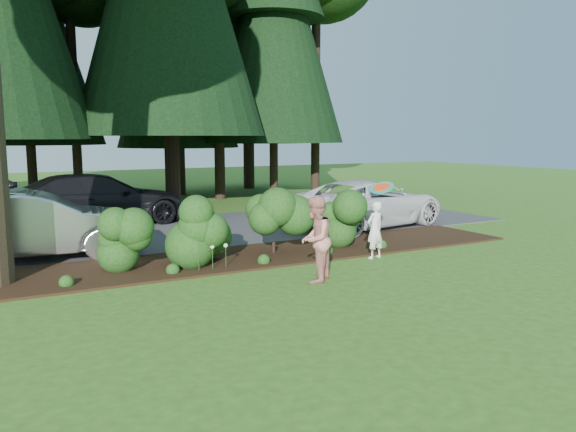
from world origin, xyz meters
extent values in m
plane|color=#355919|center=(0.00, 0.00, 0.00)|extent=(80.00, 80.00, 0.00)
cube|color=black|center=(0.00, 3.25, 0.03)|extent=(16.00, 2.50, 0.05)
cube|color=#38383A|center=(0.00, 7.50, 0.01)|extent=(22.00, 6.00, 0.03)
sphere|color=#133E13|center=(-2.00, 3.20, 0.66)|extent=(1.08, 1.08, 1.08)
cylinder|color=black|center=(-2.00, 3.20, 0.15)|extent=(0.08, 0.08, 0.30)
sphere|color=#133E13|center=(-0.20, 3.00, 0.94)|extent=(1.35, 1.35, 1.35)
cylinder|color=black|center=(-0.20, 3.00, 0.15)|extent=(0.08, 0.08, 0.30)
sphere|color=#133E13|center=(1.60, 3.30, 0.83)|extent=(1.26, 1.26, 1.26)
cylinder|color=black|center=(1.60, 3.30, 0.15)|extent=(0.08, 0.08, 0.30)
sphere|color=#133E13|center=(3.40, 3.10, 0.72)|extent=(1.17, 1.17, 1.17)
cylinder|color=black|center=(3.40, 3.10, 0.15)|extent=(0.08, 0.08, 0.30)
cylinder|color=#133E13|center=(-0.60, 2.40, 0.25)|extent=(0.01, 0.01, 0.50)
sphere|color=white|center=(-0.60, 2.40, 0.52)|extent=(0.09, 0.09, 0.09)
cylinder|color=#133E13|center=(-0.30, 2.40, 0.25)|extent=(0.01, 0.01, 0.50)
sphere|color=white|center=(-0.30, 2.40, 0.52)|extent=(0.09, 0.09, 0.09)
cylinder|color=#133E13|center=(0.00, 2.40, 0.25)|extent=(0.01, 0.01, 0.50)
sphere|color=white|center=(0.00, 2.40, 0.52)|extent=(0.09, 0.09, 0.09)
cylinder|color=black|center=(-1.00, 13.50, 4.38)|extent=(0.50, 0.50, 8.75)
cylinder|color=black|center=(2.00, 14.50, 5.60)|extent=(0.50, 0.50, 11.20)
cylinder|color=black|center=(5.00, 15.50, 4.72)|extent=(0.50, 0.50, 9.45)
cylinder|color=black|center=(7.50, 14.00, 5.42)|extent=(0.50, 0.50, 10.85)
cone|color=black|center=(7.50, 14.00, 8.53)|extent=(6.82, 6.82, 11.62)
cylinder|color=black|center=(10.00, 16.00, 4.90)|extent=(0.50, 0.50, 9.80)
cylinder|color=black|center=(-2.50, 18.00, 5.25)|extent=(0.50, 0.50, 10.50)
cone|color=black|center=(-2.50, 18.00, 8.25)|extent=(6.60, 6.60, 11.25)
cylinder|color=black|center=(3.50, 19.00, 5.95)|extent=(0.50, 0.50, 11.90)
cylinder|color=black|center=(8.50, 18.50, 5.07)|extent=(0.50, 0.50, 10.15)
cone|color=black|center=(8.50, 18.50, 7.98)|extent=(6.38, 6.38, 10.88)
imported|color=#ADADB2|center=(-3.46, 5.35, 0.81)|extent=(4.86, 2.10, 1.56)
imported|color=silver|center=(6.01, 5.46, 0.76)|extent=(5.59, 3.34, 1.45)
imported|color=black|center=(-1.26, 9.80, 0.84)|extent=(5.74, 2.71, 1.62)
imported|color=white|center=(3.45, 1.80, 0.67)|extent=(0.54, 0.41, 1.33)
imported|color=red|center=(1.15, 0.66, 0.84)|extent=(1.03, 1.02, 1.67)
cylinder|color=teal|center=(3.53, 1.69, 1.65)|extent=(0.56, 0.56, 0.32)
cylinder|color=#FF4115|center=(3.53, 1.69, 1.66)|extent=(0.39, 0.39, 0.22)
camera|label=1|loc=(-4.40, -8.43, 2.80)|focal=35.00mm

